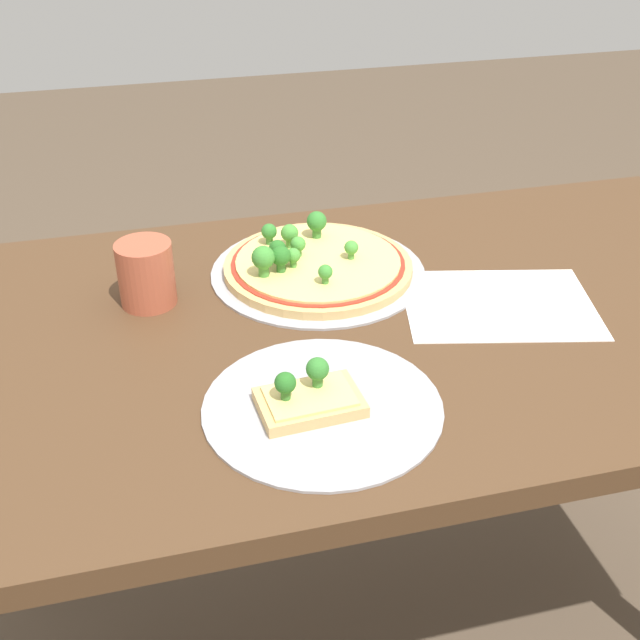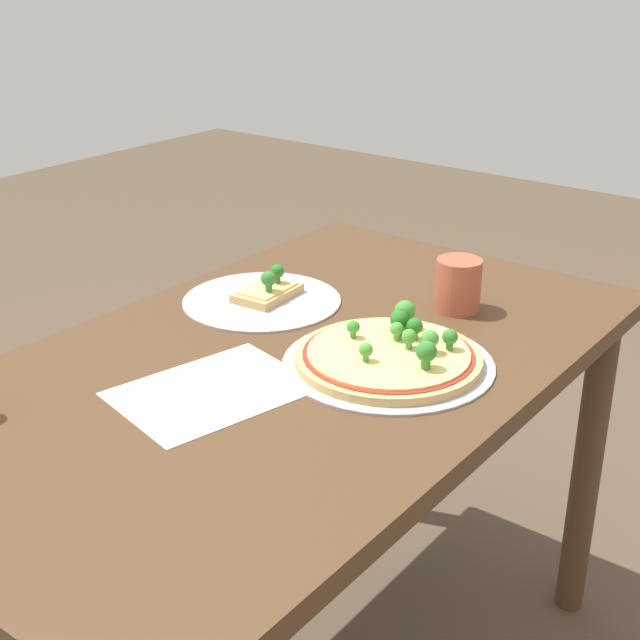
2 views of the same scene
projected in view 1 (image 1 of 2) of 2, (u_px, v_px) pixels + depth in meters
The scene contains 6 objects.
ground_plane at pixel (376, 634), 1.58m from camera, with size 8.00×8.00×0.00m, color brown.
dining_table at pixel (392, 368), 1.23m from camera, with size 1.30×0.76×0.74m.
pizza_tray_whole at pixel (315, 265), 1.27m from camera, with size 0.34×0.34×0.07m.
pizza_tray_slice at pixel (317, 403), 0.98m from camera, with size 0.30×0.30×0.06m.
drinking_cup at pixel (146, 274), 1.18m from camera, with size 0.08×0.08×0.10m, color #AD5138.
paper_menu at pixel (499, 304), 1.20m from camera, with size 0.28×0.21×0.00m, color white.
Camera 1 is at (-0.35, -0.95, 1.36)m, focal length 45.00 mm.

